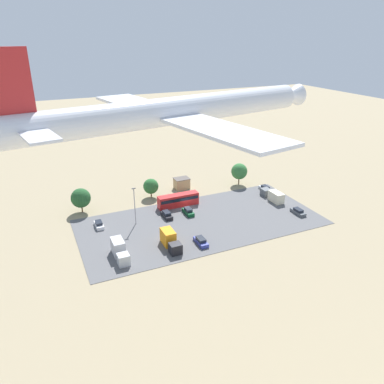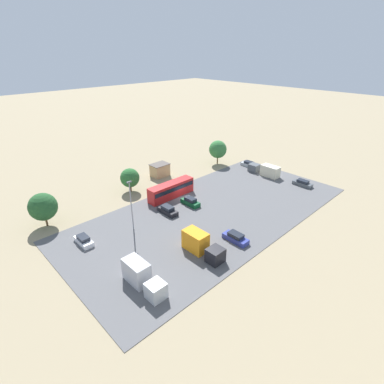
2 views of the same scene
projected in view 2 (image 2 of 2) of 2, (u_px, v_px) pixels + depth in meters
The scene contains 17 objects.
ground_plane at pixel (184, 198), 66.04m from camera, with size 400.00×400.00×0.00m, color gray.
parking_lot_surface at pixel (213, 212), 60.45m from camera, with size 59.62×28.53×0.08m.
shed_building at pixel (160, 170), 76.82m from camera, with size 4.53×3.43×3.25m.
bus at pixel (171, 189), 65.77m from camera, with size 11.23×2.56×3.36m.
parked_car_0 at pixel (303, 183), 71.67m from camera, with size 1.74×4.58×1.42m.
parked_car_1 at pixel (236, 238), 51.16m from camera, with size 1.82×4.62×1.52m.
parked_car_2 at pixel (168, 210), 59.70m from camera, with size 1.81×4.57×1.60m.
parked_car_3 at pixel (249, 164), 83.26m from camera, with size 1.83×4.61×1.43m.
parked_car_4 at pixel (190, 202), 62.89m from camera, with size 1.72×4.41×1.65m.
parked_car_5 at pixel (84, 240), 50.48m from camera, with size 1.74×4.17×1.45m.
parked_truck_0 at pixel (266, 170), 77.43m from camera, with size 2.41×8.51×2.82m.
parked_truck_1 at pixel (201, 245), 47.85m from camera, with size 2.49×7.56×3.34m.
parked_truck_2 at pixel (142, 277), 41.17m from camera, with size 2.35×7.55×3.37m.
tree_near_shed at pixel (43, 207), 54.21m from camera, with size 5.09×5.09×6.55m.
tree_apron_mid at pixel (130, 178), 67.90m from camera, with size 4.34×4.34×5.51m.
tree_apron_far at pixel (218, 149), 83.83m from camera, with size 4.95×4.95×6.72m.
light_pole_lot_centre at pixel (131, 204), 52.55m from camera, with size 0.90×0.28×9.48m.
Camera 2 is at (39.50, 43.58, 30.12)m, focal length 28.00 mm.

